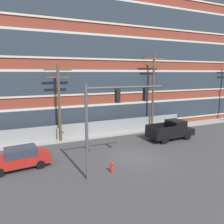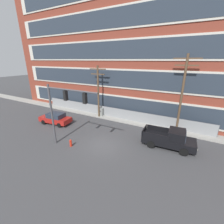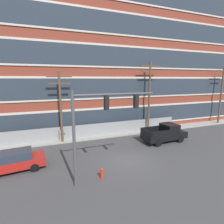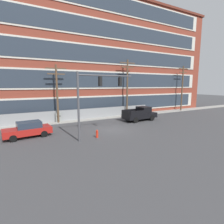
% 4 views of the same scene
% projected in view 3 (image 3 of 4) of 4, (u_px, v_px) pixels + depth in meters
% --- Properties ---
extents(ground_plane, '(160.00, 160.00, 0.00)m').
position_uv_depth(ground_plane, '(127.00, 161.00, 15.09)').
color(ground_plane, '#424244').
extents(sidewalk_building_side, '(80.00, 1.83, 0.16)m').
position_uv_depth(sidewalk_building_side, '(102.00, 136.00, 21.72)').
color(sidewalk_building_side, '#9E9B93').
rests_on(sidewalk_building_side, ground).
extents(brick_mill_building, '(49.59, 10.73, 19.51)m').
position_uv_depth(brick_mill_building, '(98.00, 60.00, 25.86)').
color(brick_mill_building, brown).
rests_on(brick_mill_building, ground).
extents(chain_link_fence, '(26.67, 0.06, 1.67)m').
position_uv_depth(chain_link_fence, '(80.00, 131.00, 20.82)').
color(chain_link_fence, gray).
rests_on(chain_link_fence, ground).
extents(traffic_signal_mast, '(5.74, 0.43, 6.32)m').
position_uv_depth(traffic_signal_mast, '(98.00, 118.00, 11.34)').
color(traffic_signal_mast, '#4C4C51').
rests_on(traffic_signal_mast, ground).
extents(pickup_truck_black, '(5.22, 2.31, 2.01)m').
position_uv_depth(pickup_truck_black, '(165.00, 133.00, 19.73)').
color(pickup_truck_black, black).
rests_on(pickup_truck_black, ground).
extents(sedan_red, '(4.55, 2.28, 1.56)m').
position_uv_depth(sedan_red, '(15.00, 161.00, 13.45)').
color(sedan_red, '#AD1E19').
rests_on(sedan_red, ground).
extents(utility_pole_near_corner, '(2.61, 0.26, 7.76)m').
position_uv_depth(utility_pole_near_corner, '(61.00, 104.00, 18.71)').
color(utility_pole_near_corner, brown).
rests_on(utility_pole_near_corner, ground).
extents(utility_pole_midblock, '(2.79, 0.26, 9.13)m').
position_uv_depth(utility_pole_midblock, '(149.00, 94.00, 22.69)').
color(utility_pole_midblock, brown).
rests_on(utility_pole_midblock, ground).
extents(utility_pole_far_east, '(2.34, 0.26, 8.76)m').
position_uv_depth(utility_pole_far_east, '(221.00, 93.00, 26.97)').
color(utility_pole_far_east, brown).
rests_on(utility_pole_far_east, ground).
extents(electrical_cabinet, '(0.72, 0.53, 1.41)m').
position_uv_depth(electrical_cabinet, '(63.00, 136.00, 19.75)').
color(electrical_cabinet, '#939993').
rests_on(electrical_cabinet, ground).
extents(fire_hydrant, '(0.24, 0.24, 0.78)m').
position_uv_depth(fire_hydrant, '(102.00, 173.00, 12.45)').
color(fire_hydrant, red).
rests_on(fire_hydrant, ground).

